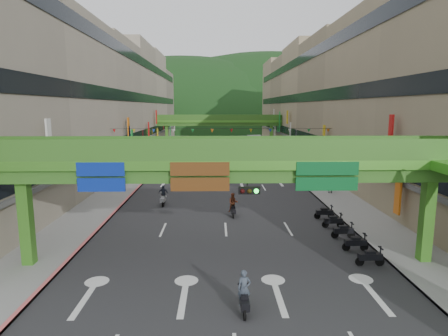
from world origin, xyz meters
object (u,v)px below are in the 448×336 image
car_silver (186,160)px  scooter_rider_near (244,294)px  pedestrian_red (425,238)px  car_yellow (237,143)px  overpass_near (247,175)px  scooter_rider_mid (233,205)px

car_silver → scooter_rider_near: bearing=-89.4°
pedestrian_red → car_silver: bearing=98.5°
car_yellow → pedestrian_red: bearing=-76.4°
overpass_near → pedestrian_red: 12.40m
pedestrian_red → car_yellow: bearing=79.6°
car_yellow → pedestrian_red: 62.58m
overpass_near → pedestrian_red: bearing=13.1°
scooter_rider_near → car_yellow: bearing=87.1°
scooter_rider_near → pedestrian_red: size_ratio=1.27×
overpass_near → car_yellow: size_ratio=6.69×
car_silver → pedestrian_red: size_ratio=2.80×
scooter_rider_near → car_silver: scooter_rider_near is taller
overpass_near → pedestrian_red: size_ratio=18.75×
pedestrian_red → scooter_rider_mid: bearing=129.8°
scooter_rider_mid → car_silver: size_ratio=0.46×
scooter_rider_mid → pedestrian_red: size_ratio=1.29×
scooter_rider_mid → car_yellow: (3.32, 54.78, -0.27)m
car_silver → car_yellow: size_ratio=1.00×
overpass_near → scooter_rider_mid: 10.75m
overpass_near → scooter_rider_mid: bearing=91.5°
scooter_rider_mid → overpass_near: bearing=-88.5°
scooter_rider_mid → car_yellow: size_ratio=0.46×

